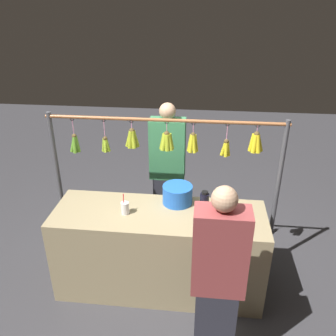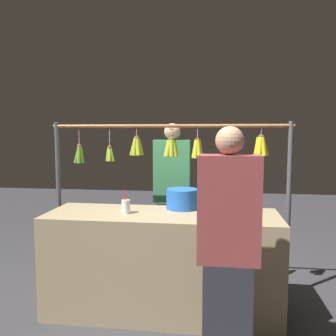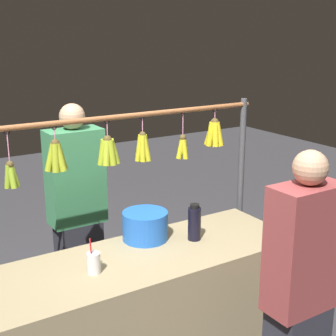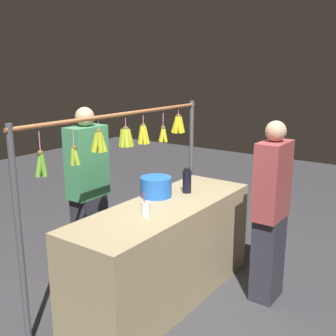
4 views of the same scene
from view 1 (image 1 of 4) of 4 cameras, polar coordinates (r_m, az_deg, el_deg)
name	(u,v)px [view 1 (image 1 of 4)]	position (r m, az deg, el deg)	size (l,w,h in m)	color
ground_plane	(160,284)	(3.62, -1.34, -18.52)	(12.00, 12.00, 0.00)	#39383B
market_counter	(159,251)	(3.34, -1.42, -13.40)	(1.90, 0.63, 0.84)	tan
display_rack	(168,158)	(3.28, 0.06, 1.61)	(2.22, 0.14, 1.60)	#4C4C51
water_bottle	(204,203)	(3.04, 5.98, -5.80)	(0.08, 0.08, 0.23)	black
blue_bucket	(177,194)	(3.19, 1.56, -4.35)	(0.27, 0.27, 0.17)	blue
drink_cup	(125,208)	(3.08, -7.07, -6.52)	(0.07, 0.07, 0.19)	silver
vendor_person	(168,174)	(3.86, -0.08, -0.95)	(0.38, 0.21, 1.59)	#2D2D38
customer_person	(217,285)	(2.56, 8.11, -18.43)	(0.36, 0.20, 1.53)	#2D2D38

